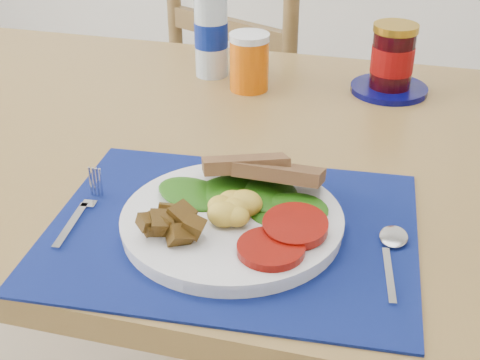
{
  "coord_description": "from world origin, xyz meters",
  "views": [
    {
      "loc": [
        0.31,
        -0.75,
        1.24
      ],
      "look_at": [
        0.12,
        -0.01,
        0.8
      ],
      "focal_mm": 50.0,
      "sensor_mm": 36.0,
      "label": 1
    }
  ],
  "objects_px": {
    "juice_glass": "(249,63)",
    "jam_on_saucer": "(392,63)",
    "breakfast_plate": "(227,216)",
    "water_bottle": "(211,27)",
    "chair_far": "(257,73)"
  },
  "relations": [
    {
      "from": "juice_glass",
      "to": "jam_on_saucer",
      "type": "distance_m",
      "value": 0.27
    },
    {
      "from": "breakfast_plate",
      "to": "water_bottle",
      "type": "bearing_deg",
      "value": 96.23
    },
    {
      "from": "breakfast_plate",
      "to": "jam_on_saucer",
      "type": "distance_m",
      "value": 0.56
    },
    {
      "from": "jam_on_saucer",
      "to": "chair_far",
      "type": "bearing_deg",
      "value": 129.57
    },
    {
      "from": "water_bottle",
      "to": "jam_on_saucer",
      "type": "bearing_deg",
      "value": 0.3
    },
    {
      "from": "breakfast_plate",
      "to": "juice_glass",
      "type": "xyz_separation_m",
      "value": [
        -0.09,
        0.48,
        0.03
      ]
    },
    {
      "from": "chair_far",
      "to": "jam_on_saucer",
      "type": "xyz_separation_m",
      "value": [
        0.37,
        -0.44,
        0.22
      ]
    },
    {
      "from": "breakfast_plate",
      "to": "water_bottle",
      "type": "height_order",
      "value": "water_bottle"
    },
    {
      "from": "breakfast_plate",
      "to": "jam_on_saucer",
      "type": "xyz_separation_m",
      "value": [
        0.17,
        0.54,
        0.03
      ]
    },
    {
      "from": "water_bottle",
      "to": "chair_far",
      "type": "bearing_deg",
      "value": 91.65
    },
    {
      "from": "chair_far",
      "to": "jam_on_saucer",
      "type": "height_order",
      "value": "chair_far"
    },
    {
      "from": "water_bottle",
      "to": "breakfast_plate",
      "type": "bearing_deg",
      "value": -70.97
    },
    {
      "from": "breakfast_plate",
      "to": "jam_on_saucer",
      "type": "bearing_deg",
      "value": 59.67
    },
    {
      "from": "chair_far",
      "to": "juice_glass",
      "type": "xyz_separation_m",
      "value": [
        0.1,
        -0.5,
        0.21
      ]
    },
    {
      "from": "breakfast_plate",
      "to": "water_bottle",
      "type": "relative_size",
      "value": 1.26
    }
  ]
}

